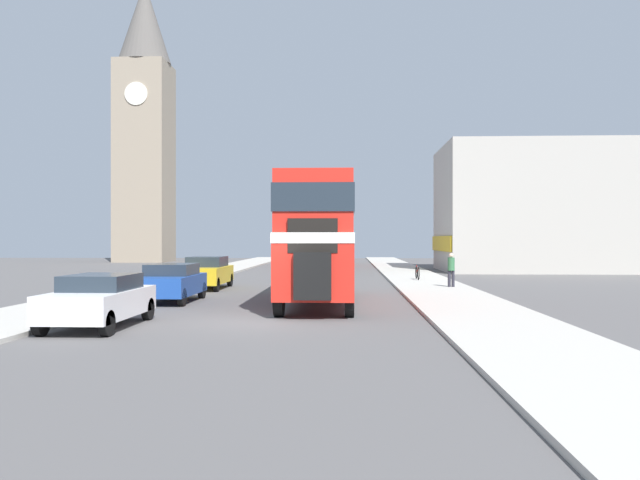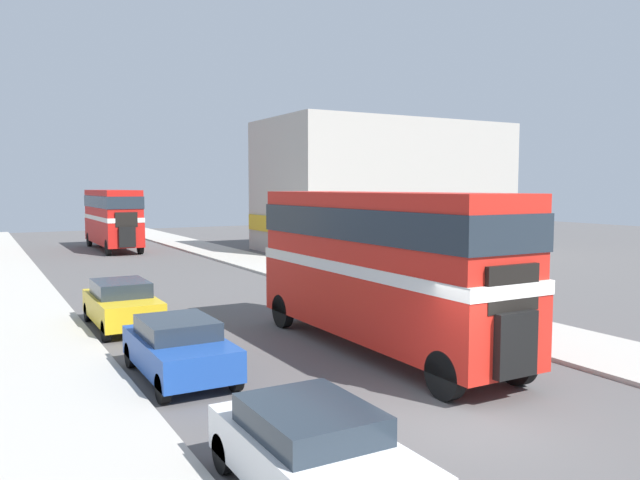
{
  "view_description": "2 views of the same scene",
  "coord_description": "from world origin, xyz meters",
  "px_view_note": "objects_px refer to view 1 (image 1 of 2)",
  "views": [
    {
      "loc": [
        2.69,
        -17.66,
        2.33
      ],
      "look_at": [
        1.7,
        5.09,
        2.31
      ],
      "focal_mm": 35.0,
      "sensor_mm": 36.0,
      "label": 1
    },
    {
      "loc": [
        -8.05,
        -9.0,
        4.54
      ],
      "look_at": [
        1.7,
        8.44,
        2.85
      ],
      "focal_mm": 35.0,
      "sensor_mm": 36.0,
      "label": 2
    }
  ],
  "objects_px": {
    "bus_distant": "(326,237)",
    "car_parked_mid": "(171,282)",
    "pedestrian_walking": "(451,268)",
    "bicycle_on_pavement": "(417,273)",
    "church_tower": "(145,119)",
    "double_decker_bus": "(320,232)",
    "car_parked_near": "(100,300)",
    "car_parked_far": "(207,272)"
  },
  "relations": [
    {
      "from": "car_parked_mid",
      "to": "pedestrian_walking",
      "type": "height_order",
      "value": "pedestrian_walking"
    },
    {
      "from": "car_parked_mid",
      "to": "car_parked_far",
      "type": "height_order",
      "value": "car_parked_far"
    },
    {
      "from": "car_parked_near",
      "to": "pedestrian_walking",
      "type": "relative_size",
      "value": 2.53
    },
    {
      "from": "pedestrian_walking",
      "to": "car_parked_near",
      "type": "bearing_deg",
      "value": -131.29
    },
    {
      "from": "church_tower",
      "to": "bicycle_on_pavement",
      "type": "bearing_deg",
      "value": -49.63
    },
    {
      "from": "bus_distant",
      "to": "car_parked_near",
      "type": "distance_m",
      "value": 39.37
    },
    {
      "from": "car_parked_mid",
      "to": "bicycle_on_pavement",
      "type": "relative_size",
      "value": 2.22
    },
    {
      "from": "double_decker_bus",
      "to": "church_tower",
      "type": "distance_m",
      "value": 47.63
    },
    {
      "from": "double_decker_bus",
      "to": "car_parked_near",
      "type": "height_order",
      "value": "double_decker_bus"
    },
    {
      "from": "car_parked_mid",
      "to": "bicycle_on_pavement",
      "type": "height_order",
      "value": "car_parked_mid"
    },
    {
      "from": "bus_distant",
      "to": "church_tower",
      "type": "height_order",
      "value": "church_tower"
    },
    {
      "from": "double_decker_bus",
      "to": "church_tower",
      "type": "height_order",
      "value": "church_tower"
    },
    {
      "from": "car_parked_near",
      "to": "car_parked_mid",
      "type": "bearing_deg",
      "value": 89.95
    },
    {
      "from": "car_parked_mid",
      "to": "church_tower",
      "type": "xyz_separation_m",
      "value": [
        -14.55,
        41.11,
        14.2
      ]
    },
    {
      "from": "bicycle_on_pavement",
      "to": "church_tower",
      "type": "distance_m",
      "value": 41.23
    },
    {
      "from": "car_parked_near",
      "to": "car_parked_far",
      "type": "distance_m",
      "value": 12.87
    },
    {
      "from": "car_parked_mid",
      "to": "car_parked_far",
      "type": "xyz_separation_m",
      "value": [
        -0.06,
        6.16,
        0.04
      ]
    },
    {
      "from": "double_decker_bus",
      "to": "pedestrian_walking",
      "type": "height_order",
      "value": "double_decker_bus"
    },
    {
      "from": "pedestrian_walking",
      "to": "church_tower",
      "type": "xyz_separation_m",
      "value": [
        -25.97,
        34.8,
        13.93
      ]
    },
    {
      "from": "bus_distant",
      "to": "church_tower",
      "type": "xyz_separation_m",
      "value": [
        -19.24,
        8.77,
        12.37
      ]
    },
    {
      "from": "car_parked_mid",
      "to": "bicycle_on_pavement",
      "type": "xyz_separation_m",
      "value": [
        10.46,
        11.69,
        -0.26
      ]
    },
    {
      "from": "bus_distant",
      "to": "pedestrian_walking",
      "type": "bearing_deg",
      "value": -75.5
    },
    {
      "from": "double_decker_bus",
      "to": "pedestrian_walking",
      "type": "xyz_separation_m",
      "value": [
        5.85,
        6.57,
        -1.6
      ]
    },
    {
      "from": "pedestrian_walking",
      "to": "bicycle_on_pavement",
      "type": "relative_size",
      "value": 0.89
    },
    {
      "from": "bus_distant",
      "to": "car_parked_mid",
      "type": "height_order",
      "value": "bus_distant"
    },
    {
      "from": "car_parked_far",
      "to": "pedestrian_walking",
      "type": "bearing_deg",
      "value": 0.76
    },
    {
      "from": "double_decker_bus",
      "to": "car_parked_mid",
      "type": "relative_size",
      "value": 2.57
    },
    {
      "from": "car_parked_mid",
      "to": "pedestrian_walking",
      "type": "distance_m",
      "value": 13.06
    },
    {
      "from": "car_parked_near",
      "to": "bicycle_on_pavement",
      "type": "relative_size",
      "value": 2.26
    },
    {
      "from": "bicycle_on_pavement",
      "to": "church_tower",
      "type": "height_order",
      "value": "church_tower"
    },
    {
      "from": "bus_distant",
      "to": "church_tower",
      "type": "distance_m",
      "value": 24.5
    },
    {
      "from": "car_parked_near",
      "to": "car_parked_far",
      "type": "height_order",
      "value": "car_parked_far"
    },
    {
      "from": "car_parked_near",
      "to": "church_tower",
      "type": "xyz_separation_m",
      "value": [
        -14.54,
        47.82,
        14.21
      ]
    },
    {
      "from": "car_parked_mid",
      "to": "pedestrian_walking",
      "type": "relative_size",
      "value": 2.48
    },
    {
      "from": "bicycle_on_pavement",
      "to": "double_decker_bus",
      "type": "bearing_deg",
      "value": -112.22
    },
    {
      "from": "car_parked_near",
      "to": "church_tower",
      "type": "height_order",
      "value": "church_tower"
    },
    {
      "from": "pedestrian_walking",
      "to": "church_tower",
      "type": "relative_size",
      "value": 0.05
    },
    {
      "from": "car_parked_near",
      "to": "car_parked_mid",
      "type": "distance_m",
      "value": 6.71
    },
    {
      "from": "bicycle_on_pavement",
      "to": "car_parked_mid",
      "type": "bearing_deg",
      "value": -131.82
    },
    {
      "from": "bus_distant",
      "to": "car_parked_near",
      "type": "relative_size",
      "value": 2.41
    },
    {
      "from": "car_parked_far",
      "to": "church_tower",
      "type": "distance_m",
      "value": 40.4
    },
    {
      "from": "bus_distant",
      "to": "church_tower",
      "type": "relative_size",
      "value": 0.33
    }
  ]
}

